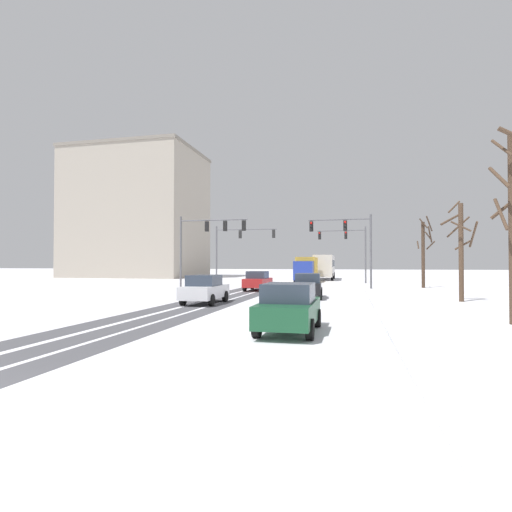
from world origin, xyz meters
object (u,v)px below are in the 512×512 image
object	(u,v)px
car_black_second	(308,286)
box_truck_delivery	(306,269)
car_red_lead	(258,281)
traffic_signal_near_left	(207,235)
traffic_signal_far_right	(348,243)
bare_tree_sidewalk_far	(424,251)
office_building_far_left_block	(138,214)
car_white_third	(205,289)
car_dark_green_fourth	(289,307)
bare_tree_sidewalk_mid	(461,247)
bus_oncoming	(325,265)
traffic_signal_far_left	(237,242)
traffic_signal_near_right	(349,236)

from	to	relation	value
car_black_second	box_truck_delivery	world-z (taller)	box_truck_delivery
car_red_lead	box_truck_delivery	world-z (taller)	box_truck_delivery
traffic_signal_near_left	car_red_lead	bearing A→B (deg)	-9.42
traffic_signal_far_right	bare_tree_sidewalk_far	xyz separation A→B (m)	(6.88, -7.83, -1.21)
car_red_lead	traffic_signal_near_left	bearing A→B (deg)	170.58
bare_tree_sidewalk_far	box_truck_delivery	bearing A→B (deg)	145.92
office_building_far_left_block	box_truck_delivery	bearing A→B (deg)	-25.08
traffic_signal_far_right	car_white_third	world-z (taller)	traffic_signal_far_right
car_white_third	bare_tree_sidewalk_far	world-z (taller)	bare_tree_sidewalk_far
traffic_signal_far_right	car_black_second	bearing A→B (deg)	-96.74
car_black_second	traffic_signal_near_left	bearing A→B (deg)	143.02
office_building_far_left_block	bare_tree_sidewalk_far	bearing A→B (deg)	-27.79
car_dark_green_fourth	bare_tree_sidewalk_mid	size ratio (longest dim) A/B	0.67
bare_tree_sidewalk_far	traffic_signal_near_left	bearing A→B (deg)	-161.82
box_truck_delivery	bus_oncoming	bearing A→B (deg)	80.77
traffic_signal_far_right	traffic_signal_far_left	world-z (taller)	same
bare_tree_sidewalk_far	car_black_second	bearing A→B (deg)	-124.81
traffic_signal_near_right	bare_tree_sidewalk_far	distance (m)	8.12
car_black_second	bare_tree_sidewalk_mid	distance (m)	9.48
bare_tree_sidewalk_mid	bare_tree_sidewalk_far	xyz separation A→B (m)	(0.25, 13.88, 0.16)
traffic_signal_near_right	box_truck_delivery	bearing A→B (deg)	112.14
car_dark_green_fourth	office_building_far_left_block	size ratio (longest dim) A/B	0.19
car_white_third	bare_tree_sidewalk_mid	distance (m)	15.39
bare_tree_sidewalk_mid	bare_tree_sidewalk_far	world-z (taller)	bare_tree_sidewalk_far
car_red_lead	car_dark_green_fourth	size ratio (longest dim) A/B	1.00
car_red_lead	car_black_second	bearing A→B (deg)	-53.14
traffic_signal_near_right	bare_tree_sidewalk_far	size ratio (longest dim) A/B	0.98
traffic_signal_near_right	traffic_signal_far_left	distance (m)	14.69
car_white_third	box_truck_delivery	xyz separation A→B (m)	(2.93, 26.50, 0.82)
traffic_signal_far_right	traffic_signal_near_right	bearing A→B (deg)	-89.71
traffic_signal_far_right	traffic_signal_near_left	bearing A→B (deg)	-130.84
box_truck_delivery	office_building_far_left_block	xyz separation A→B (m)	(-29.89, 13.99, 8.95)
car_red_lead	office_building_far_left_block	distance (m)	41.11
traffic_signal_near_left	office_building_far_left_block	world-z (taller)	office_building_far_left_block
car_black_second	bus_oncoming	xyz separation A→B (m)	(-0.81, 31.19, 1.18)
car_white_third	car_dark_green_fourth	size ratio (longest dim) A/B	1.00
traffic_signal_near_right	car_dark_green_fourth	xyz separation A→B (m)	(-1.86, -22.64, -3.80)
car_white_third	bare_tree_sidewalk_mid	bearing A→B (deg)	17.79
traffic_signal_near_right	traffic_signal_far_right	bearing A→B (deg)	90.29
traffic_signal_far_right	car_red_lead	xyz separation A→B (m)	(-7.38, -14.88, -3.81)
traffic_signal_far_right	car_black_second	size ratio (longest dim) A/B	1.55
car_black_second	office_building_far_left_block	size ratio (longest dim) A/B	0.20
traffic_signal_far_right	bare_tree_sidewalk_far	world-z (taller)	bare_tree_sidewalk_far
car_white_third	traffic_signal_near_left	bearing A→B (deg)	109.48
bare_tree_sidewalk_far	office_building_far_left_block	size ratio (longest dim) A/B	0.31
box_truck_delivery	car_black_second	bearing A→B (deg)	-83.67
traffic_signal_near_left	bus_oncoming	size ratio (longest dim) A/B	0.59
traffic_signal_near_left	office_building_far_left_block	bearing A→B (deg)	128.72
traffic_signal_far_right	office_building_far_left_block	size ratio (longest dim) A/B	0.31
traffic_signal_near_left	traffic_signal_far_left	size ratio (longest dim) A/B	0.93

